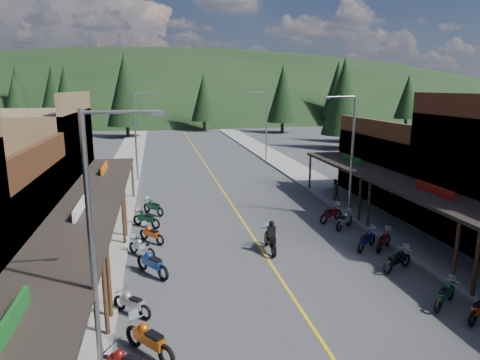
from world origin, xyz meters
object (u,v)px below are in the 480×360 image
shop_west_3 (20,168)px  pine_7 (17,93)px  pine_11 (344,97)px  rider_on_bike (270,239)px  bike_west_8 (152,262)px  pine_3 (204,97)px  shop_east_3 (413,167)px  streetlight_1 (137,133)px  bike_east_10 (344,220)px  pine_8 (16,108)px  bike_west_7 (132,302)px  bike_east_8 (384,240)px  bike_east_9 (367,239)px  bike_west_9 (142,247)px  streetlight_3 (265,123)px  bike_east_6 (445,293)px  pine_9 (348,101)px  bike_west_10 (152,233)px  bike_west_12 (153,206)px  bike_east_11 (331,213)px  bike_west_6 (149,338)px  bike_east_7 (397,259)px  pine_6 (408,97)px  pine_10 (66,99)px  pine_2 (126,90)px  pine_5 (338,89)px  pine_4 (283,94)px  bike_west_11 (146,218)px  streetlight_0 (97,242)px  streetlight_2 (350,151)px

shop_west_3 → pine_7: (-18.22, 64.70, 3.72)m
pine_11 → rider_on_bike: size_ratio=5.31×
rider_on_bike → bike_west_8: bearing=-161.8°
pine_3 → shop_east_3: bearing=-79.9°
streetlight_1 → bike_east_10: (12.75, -16.11, -3.89)m
pine_8 → bike_west_7: 45.14m
pine_7 → bike_east_8: pine_7 is taller
shop_west_3 → bike_east_9: (19.32, -8.79, -2.94)m
bike_west_8 → bike_west_9: bearing=67.9°
rider_on_bike → bike_east_10: bearing=28.2°
streetlight_3 → bike_east_6: (-1.29, -33.73, -3.91)m
pine_9 → streetlight_1: bearing=-143.4°
pine_9 → bike_west_10: pine_9 is taller
bike_west_12 → bike_east_9: 14.15m
bike_east_11 → bike_east_9: bearing=-30.2°
bike_west_6 → bike_east_8: size_ratio=1.18×
shop_west_3 → bike_east_6: (19.45, -15.03, -2.97)m
streetlight_3 → bike_east_6: 33.98m
bike_west_8 → bike_east_7: bike_west_8 is taller
pine_6 → bike_east_9: 73.84m
pine_10 → bike_west_10: (12.25, -44.28, -6.23)m
pine_11 → pine_8: bearing=177.3°
shop_west_3 → bike_west_9: bearing=-44.9°
pine_2 → pine_5: (44.00, 14.00, 0.00)m
pine_4 → bike_west_7: 67.00m
bike_east_7 → bike_east_11: 7.59m
bike_east_10 → shop_east_3: bearing=83.7°
bike_west_11 → streetlight_3: bearing=9.5°
bike_west_6 → bike_west_7: bike_west_6 is taller
streetlight_3 → pine_6: size_ratio=0.73×
shop_east_3 → streetlight_3: streetlight_3 is taller
shop_east_3 → streetlight_1: size_ratio=1.36×
streetlight_3 → pine_11: 15.55m
streetlight_0 → bike_east_10: 17.86m
pine_2 → pine_9: bearing=-20.9°
streetlight_0 → pine_6: size_ratio=0.73×
bike_west_7 → bike_east_10: 14.58m
shop_east_3 → pine_6: size_ratio=0.99×
bike_west_9 → bike_west_11: (0.14, 4.73, 0.05)m
bike_east_10 → shop_west_3: bearing=-146.0°
streetlight_0 → pine_7: size_ratio=0.64×
pine_9 → bike_east_9: bearing=-113.5°
pine_2 → bike_west_7: pine_2 is taller
shop_east_3 → streetlight_0: 27.05m
pine_8 → pine_9: bearing=6.2°
streetlight_1 → pine_9: pine_9 is taller
shop_east_3 → bike_east_6: 17.18m
bike_east_10 → streetlight_2: bearing=110.8°
pine_11 → bike_east_6: (-14.33, -41.73, -6.63)m
streetlight_1 → pine_2: pine_2 is taller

